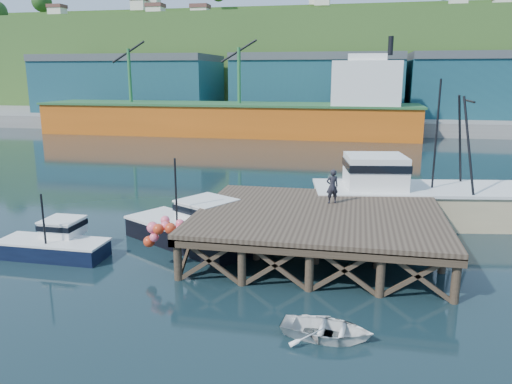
% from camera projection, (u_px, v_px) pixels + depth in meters
% --- Properties ---
extents(ground, '(300.00, 300.00, 0.00)m').
position_uv_depth(ground, '(213.00, 245.00, 26.24)').
color(ground, black).
rests_on(ground, ground).
extents(wharf, '(12.00, 10.00, 2.62)m').
position_uv_depth(wharf, '(319.00, 216.00, 24.55)').
color(wharf, brown).
rests_on(wharf, ground).
extents(far_quay, '(160.00, 40.00, 2.00)m').
position_uv_depth(far_quay, '(319.00, 117.00, 92.76)').
color(far_quay, gray).
rests_on(far_quay, ground).
extents(warehouse_left, '(32.00, 16.00, 9.00)m').
position_uv_depth(warehouse_left, '(131.00, 87.00, 93.54)').
color(warehouse_left, '#1B505A').
rests_on(warehouse_left, far_quay).
extents(warehouse_mid, '(28.00, 16.00, 9.00)m').
position_uv_depth(warehouse_mid, '(318.00, 88.00, 86.73)').
color(warehouse_mid, '#1B505A').
rests_on(warehouse_mid, far_quay).
extents(warehouse_right, '(30.00, 16.00, 9.00)m').
position_uv_depth(warehouse_right, '(503.00, 89.00, 80.89)').
color(warehouse_right, '#1B505A').
rests_on(warehouse_right, far_quay).
extents(cargo_ship, '(55.50, 10.00, 13.75)m').
position_uv_depth(cargo_ship, '(250.00, 112.00, 72.90)').
color(cargo_ship, '#D05C13').
rests_on(cargo_ship, ground).
extents(hillside, '(220.00, 50.00, 22.00)m').
position_uv_depth(hillside, '(330.00, 65.00, 119.07)').
color(hillside, '#2D511E').
rests_on(hillside, ground).
extents(boat_navy, '(5.32, 2.81, 3.32)m').
position_uv_depth(boat_navy, '(56.00, 243.00, 24.55)').
color(boat_navy, black).
rests_on(boat_navy, ground).
extents(boat_black, '(7.97, 6.89, 4.69)m').
position_uv_depth(boat_black, '(193.00, 227.00, 26.41)').
color(boat_black, black).
rests_on(boat_black, ground).
extents(trawler, '(13.28, 6.50, 8.52)m').
position_uv_depth(trawler, '(416.00, 194.00, 29.93)').
color(trawler, '#D4BC89').
rests_on(trawler, ground).
extents(dinghy, '(3.32, 2.53, 0.65)m').
position_uv_depth(dinghy, '(327.00, 329.00, 16.91)').
color(dinghy, white).
rests_on(dinghy, ground).
extents(dockworker, '(0.77, 0.65, 1.81)m').
position_uv_depth(dockworker, '(332.00, 186.00, 26.11)').
color(dockworker, black).
rests_on(dockworker, wharf).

